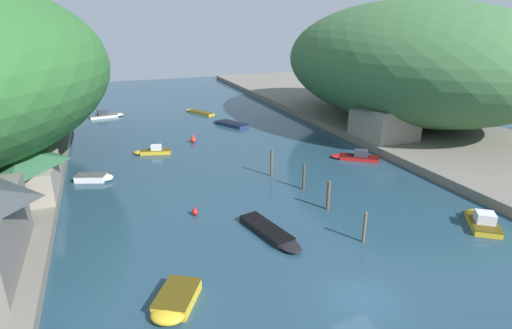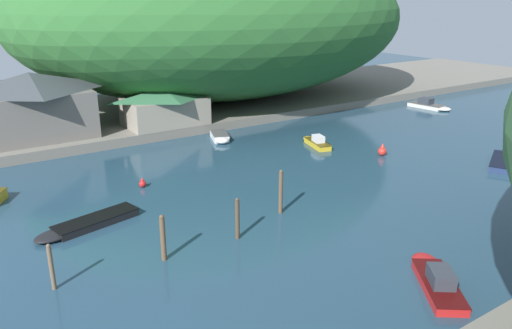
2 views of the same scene
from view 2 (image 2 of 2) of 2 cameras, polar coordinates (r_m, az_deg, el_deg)
The scene contains 18 objects.
water_surface at distance 40.71m, azimuth 12.66°, elevation -0.68°, with size 130.00×130.00×0.00m, color #234256.
left_bank at distance 62.38m, azimuth -6.13°, elevation 6.89°, with size 22.00×120.00×0.90m.
hillside_left at distance 63.69m, azimuth -4.13°, elevation 16.18°, with size 35.87×50.22×18.88m.
waterfront_building at distance 49.48m, azimuth -24.15°, elevation 6.32°, with size 7.73×10.40×5.89m.
boathouse_shed at distance 50.77m, azimuth -10.41°, elevation 6.67°, with size 5.51×8.34×3.75m.
boat_mid_channel at distance 26.13m, azimuth 19.88°, elevation -12.12°, with size 5.18×4.34×1.18m.
boat_far_upstream at distance 46.43m, azimuth 26.61°, elevation 0.49°, with size 4.62×6.46×0.51m.
boat_red_skiff at distance 31.77m, azimuth -19.02°, elevation -6.54°, with size 2.88×6.61×0.47m.
boat_moored_right at distance 65.32m, azimuth 19.28°, elevation 6.40°, with size 5.49×2.56×1.19m.
boat_navy_launch at distance 46.62m, azimuth 6.83°, elevation 2.59°, with size 4.48×2.24×1.08m.
boat_far_right_bank at distance 47.95m, azimuth -4.11°, elevation 3.12°, with size 3.85×2.53×0.64m.
mooring_post_nearest at distance 25.75m, azimuth -22.35°, elevation -10.75°, with size 0.22×0.22×2.40m.
mooring_post_second at distance 26.70m, azimuth -10.59°, elevation -8.20°, with size 0.28×0.28×2.60m.
mooring_post_middle at distance 28.49m, azimuth -2.15°, elevation -6.15°, with size 0.26×0.26×2.52m.
mooring_post_fourth at distance 31.68m, azimuth 2.84°, elevation -3.10°, with size 0.26×0.26×2.92m.
channel_buoy_near at distance 44.68m, azimuth 14.23°, elevation 1.54°, with size 0.73×0.73×1.10m.
channel_buoy_far at distance 37.17m, azimuth -12.85°, elevation -2.10°, with size 0.52×0.52×0.77m.
person_on_quay at distance 47.13m, azimuth -23.16°, elevation 3.31°, with size 0.34×0.43×1.69m.
Camera 2 is at (26.16, 1.81, 13.33)m, focal length 35.00 mm.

